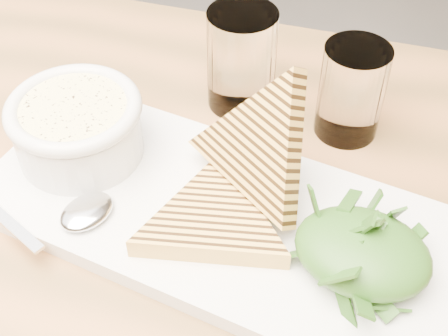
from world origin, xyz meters
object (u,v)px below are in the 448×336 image
at_px(glass_near, 242,60).
at_px(glass_far, 351,91).
at_px(soup_bowl, 79,133).
at_px(table_top, 52,238).
at_px(platter, 215,215).

relative_size(glass_near, glass_far, 1.10).
distance_m(soup_bowl, glass_near, 0.18).
xyz_separation_m(table_top, platter, (0.14, 0.06, 0.03)).
bearing_deg(platter, glass_far, 66.93).
bearing_deg(table_top, glass_far, 48.19).
distance_m(table_top, soup_bowl, 0.10).
xyz_separation_m(platter, glass_near, (-0.05, 0.17, 0.05)).
distance_m(table_top, glass_far, 0.32).
height_order(platter, soup_bowl, soup_bowl).
bearing_deg(table_top, soup_bowl, 97.78).
distance_m(table_top, platter, 0.15).
relative_size(table_top, platter, 2.68).
relative_size(table_top, glass_far, 11.44).
bearing_deg(glass_far, glass_near, -178.90).
height_order(glass_near, glass_far, glass_near).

